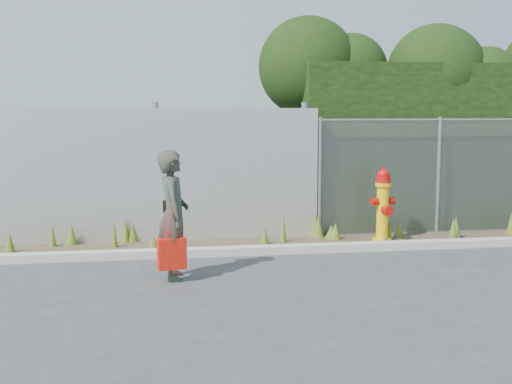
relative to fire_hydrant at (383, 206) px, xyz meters
The scene contains 10 objects.
ground 3.13m from the fire_hydrant, 129.66° to the right, with size 80.00×80.00×0.00m, color #3B3B3D.
curb 2.11m from the fire_hydrant, 163.97° to the right, with size 16.00×0.22×0.12m, color #AAA399.
weed_strip 1.67m from the fire_hydrant, behind, with size 16.00×1.28×0.55m.
corrugated_fence 5.27m from the fire_hydrant, behind, with size 8.50×0.21×2.30m.
chainlink_fence 2.41m from the fire_hydrant, 15.55° to the left, with size 6.50×0.07×2.05m.
hedge 3.35m from the fire_hydrant, 35.45° to the left, with size 7.99×2.07×3.91m.
fire_hydrant is the anchor object (origin of this frame).
woman 3.90m from the fire_hydrant, 152.68° to the right, with size 0.61×0.40×1.66m, color #0F5F48.
red_tote_bag 4.04m from the fire_hydrant, 150.01° to the right, with size 0.36×0.13×0.47m.
black_shoulder_bag 3.87m from the fire_hydrant, 154.45° to the right, with size 0.21×0.09×0.16m.
Camera 1 is at (-1.71, -7.59, 2.15)m, focal length 45.00 mm.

